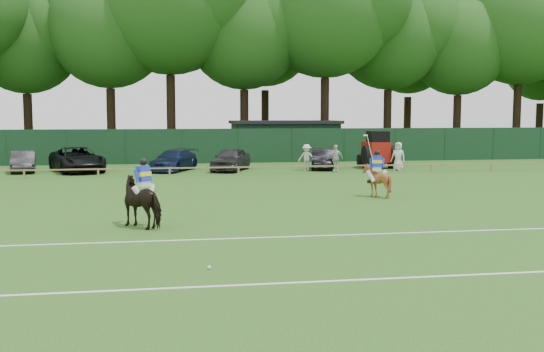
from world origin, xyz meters
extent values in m
plane|color=#1E4C14|center=(0.00, 0.00, 0.00)|extent=(160.00, 160.00, 0.00)
imported|color=black|center=(-3.89, 1.43, 0.81)|extent=(1.96, 1.99, 1.62)
imported|color=brown|center=(5.79, 7.20, 0.71)|extent=(1.41, 1.52, 1.42)
imported|color=#29292C|center=(-11.86, 21.97, 0.65)|extent=(2.04, 4.12, 1.30)
imported|color=black|center=(-8.61, 21.58, 0.77)|extent=(4.31, 6.07, 1.54)
imported|color=#131E3D|center=(-2.72, 21.24, 0.66)|extent=(3.54, 4.90, 1.32)
imported|color=#323134|center=(0.83, 20.77, 0.73)|extent=(3.23, 4.63, 1.46)
imported|color=black|center=(6.84, 21.08, 0.66)|extent=(2.30, 4.22, 1.32)
imported|color=silver|center=(5.59, 20.24, 0.82)|extent=(1.15, 0.78, 1.65)
imported|color=beige|center=(7.15, 19.07, 0.83)|extent=(1.00, 0.46, 1.67)
imported|color=silver|center=(11.23, 19.08, 0.90)|extent=(1.04, 1.00, 1.80)
cube|color=silver|center=(-3.89, 1.43, 1.38)|extent=(0.44, 0.44, 0.18)
cube|color=#1A34C1|center=(-3.89, 1.43, 1.70)|extent=(0.50, 0.50, 0.51)
cube|color=yellow|center=(-3.89, 1.43, 1.68)|extent=(0.51, 0.51, 0.18)
sphere|color=black|center=(-3.89, 1.43, 2.07)|extent=(0.25, 0.25, 0.25)
cylinder|color=silver|center=(-3.67, 1.57, 1.08)|extent=(0.30, 0.50, 0.59)
cylinder|color=silver|center=(-4.04, 1.21, 1.08)|extent=(0.50, 0.29, 0.59)
cube|color=silver|center=(5.79, 7.20, 1.21)|extent=(0.41, 0.34, 0.18)
cube|color=#1A34C1|center=(5.79, 7.20, 1.53)|extent=(0.46, 0.39, 0.51)
cube|color=yellow|center=(5.79, 7.20, 1.51)|extent=(0.49, 0.38, 0.18)
sphere|color=black|center=(5.79, 7.20, 1.90)|extent=(0.25, 0.25, 0.25)
cylinder|color=silver|center=(6.03, 7.09, 0.91)|extent=(0.44, 0.31, 0.59)
cylinder|color=silver|center=(5.52, 7.21, 0.91)|extent=(0.41, 0.41, 0.59)
cylinder|color=tan|center=(5.51, 7.32, 2.08)|extent=(0.15, 0.62, 1.17)
sphere|color=silver|center=(-2.22, -4.50, 0.04)|extent=(0.09, 0.09, 0.09)
cube|color=silver|center=(0.00, -6.00, 0.01)|extent=(60.00, 0.10, 0.01)
cube|color=silver|center=(0.00, -1.00, 0.01)|extent=(60.00, 0.10, 0.01)
cube|color=#997F5B|center=(0.00, 18.00, 0.45)|extent=(62.00, 0.08, 0.08)
cube|color=#14351E|center=(0.00, 27.00, 1.25)|extent=(92.00, 0.04, 2.50)
cube|color=#14331E|center=(6.00, 30.00, 1.40)|extent=(8.00, 4.00, 2.80)
cube|color=black|center=(6.00, 30.00, 2.92)|extent=(8.40, 4.40, 0.24)
cube|color=#9B170E|center=(10.58, 21.50, 1.07)|extent=(1.39, 2.48, 1.32)
cube|color=black|center=(10.57, 21.09, 1.98)|extent=(1.26, 1.36, 0.92)
cylinder|color=black|center=(9.70, 20.81, 0.76)|extent=(0.35, 1.53, 1.53)
cylinder|color=black|center=(11.42, 20.76, 0.76)|extent=(0.35, 1.53, 1.53)
cylinder|color=black|center=(9.84, 22.54, 0.41)|extent=(0.33, 0.82, 0.81)
cylinder|color=black|center=(11.37, 22.50, 0.41)|extent=(0.33, 0.82, 0.81)
camera|label=1|loc=(-3.16, -18.98, 3.60)|focal=42.00mm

